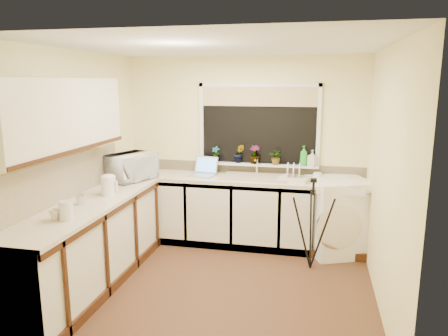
# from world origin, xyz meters

# --- Properties ---
(floor) EXTENTS (3.20, 3.20, 0.00)m
(floor) POSITION_xyz_m (0.00, 0.00, 0.00)
(floor) COLOR #523120
(floor) RESTS_ON ground
(ceiling) EXTENTS (3.20, 3.20, 0.00)m
(ceiling) POSITION_xyz_m (0.00, 0.00, 2.45)
(ceiling) COLOR white
(ceiling) RESTS_ON ground
(wall_back) EXTENTS (3.20, 0.00, 3.20)m
(wall_back) POSITION_xyz_m (0.00, 1.50, 1.23)
(wall_back) COLOR #FDF1A8
(wall_back) RESTS_ON ground
(wall_front) EXTENTS (3.20, 0.00, 3.20)m
(wall_front) POSITION_xyz_m (0.00, -1.50, 1.23)
(wall_front) COLOR #FDF1A8
(wall_front) RESTS_ON ground
(wall_left) EXTENTS (0.00, 3.00, 3.00)m
(wall_left) POSITION_xyz_m (-1.60, 0.00, 1.23)
(wall_left) COLOR #FDF1A8
(wall_left) RESTS_ON ground
(wall_right) EXTENTS (0.00, 3.00, 3.00)m
(wall_right) POSITION_xyz_m (1.60, 0.00, 1.23)
(wall_right) COLOR #FDF1A8
(wall_right) RESTS_ON ground
(base_cabinet_back) EXTENTS (2.55, 0.60, 0.86)m
(base_cabinet_back) POSITION_xyz_m (-0.33, 1.20, 0.43)
(base_cabinet_back) COLOR silver
(base_cabinet_back) RESTS_ON floor
(base_cabinet_left) EXTENTS (0.54, 2.40, 0.86)m
(base_cabinet_left) POSITION_xyz_m (-1.30, -0.30, 0.43)
(base_cabinet_left) COLOR silver
(base_cabinet_left) RESTS_ON floor
(worktop_back) EXTENTS (3.20, 0.60, 0.04)m
(worktop_back) POSITION_xyz_m (0.00, 1.20, 0.88)
(worktop_back) COLOR beige
(worktop_back) RESTS_ON base_cabinet_back
(worktop_left) EXTENTS (0.60, 2.40, 0.04)m
(worktop_left) POSITION_xyz_m (-1.30, -0.30, 0.88)
(worktop_left) COLOR beige
(worktop_left) RESTS_ON base_cabinet_left
(upper_cabinet) EXTENTS (0.28, 1.90, 0.70)m
(upper_cabinet) POSITION_xyz_m (-1.44, -0.45, 1.80)
(upper_cabinet) COLOR silver
(upper_cabinet) RESTS_ON wall_left
(splashback_left) EXTENTS (0.02, 2.40, 0.45)m
(splashback_left) POSITION_xyz_m (-1.59, -0.30, 1.12)
(splashback_left) COLOR beige
(splashback_left) RESTS_ON wall_left
(splashback_back) EXTENTS (3.20, 0.02, 0.14)m
(splashback_back) POSITION_xyz_m (0.00, 1.49, 0.97)
(splashback_back) COLOR beige
(splashback_back) RESTS_ON wall_back
(window_glass) EXTENTS (1.50, 0.02, 1.00)m
(window_glass) POSITION_xyz_m (0.20, 1.49, 1.55)
(window_glass) COLOR black
(window_glass) RESTS_ON wall_back
(window_blind) EXTENTS (1.50, 0.02, 0.25)m
(window_blind) POSITION_xyz_m (0.20, 1.46, 1.92)
(window_blind) COLOR tan
(window_blind) RESTS_ON wall_back
(windowsill) EXTENTS (1.60, 0.14, 0.03)m
(windowsill) POSITION_xyz_m (0.20, 1.43, 1.04)
(windowsill) COLOR white
(windowsill) RESTS_ON wall_back
(sink) EXTENTS (0.82, 0.46, 0.03)m
(sink) POSITION_xyz_m (0.20, 1.20, 0.91)
(sink) COLOR tan
(sink) RESTS_ON worktop_back
(faucet) EXTENTS (0.03, 0.03, 0.24)m
(faucet) POSITION_xyz_m (0.20, 1.38, 1.02)
(faucet) COLOR silver
(faucet) RESTS_ON worktop_back
(washing_machine) EXTENTS (0.86, 0.85, 0.95)m
(washing_machine) POSITION_xyz_m (1.25, 1.16, 0.47)
(washing_machine) COLOR white
(washing_machine) RESTS_ON floor
(laptop) EXTENTS (0.37, 0.35, 0.24)m
(laptop) POSITION_xyz_m (-0.49, 1.24, 0.96)
(laptop) COLOR #ACABB4
(laptop) RESTS_ON worktop_back
(kettle) EXTENTS (0.16, 0.16, 0.21)m
(kettle) POSITION_xyz_m (-1.24, 0.03, 1.00)
(kettle) COLOR white
(kettle) RESTS_ON worktop_left
(dish_rack) EXTENTS (0.42, 0.36, 0.05)m
(dish_rack) POSITION_xyz_m (0.71, 1.15, 0.93)
(dish_rack) COLOR beige
(dish_rack) RESTS_ON worktop_back
(tripod) EXTENTS (0.68, 0.68, 1.06)m
(tripod) POSITION_xyz_m (0.94, 0.62, 0.53)
(tripod) COLOR black
(tripod) RESTS_ON floor
(glass_jug) EXTENTS (0.12, 0.12, 0.17)m
(glass_jug) POSITION_xyz_m (-1.20, -0.83, 0.99)
(glass_jug) COLOR silver
(glass_jug) RESTS_ON worktop_left
(steel_jar) EXTENTS (0.08, 0.08, 0.11)m
(steel_jar) POSITION_xyz_m (-1.34, -0.37, 0.95)
(steel_jar) COLOR silver
(steel_jar) RESTS_ON worktop_left
(microwave) EXTENTS (0.60, 0.70, 0.33)m
(microwave) POSITION_xyz_m (-1.31, 0.77, 1.07)
(microwave) COLOR white
(microwave) RESTS_ON worktop_left
(plant_a) EXTENTS (0.12, 0.09, 0.21)m
(plant_a) POSITION_xyz_m (-0.37, 1.42, 1.16)
(plant_a) COLOR #999999
(plant_a) RESTS_ON windowsill
(plant_b) EXTENTS (0.16, 0.14, 0.25)m
(plant_b) POSITION_xyz_m (-0.05, 1.42, 1.17)
(plant_b) COLOR #999999
(plant_b) RESTS_ON windowsill
(plant_c) EXTENTS (0.14, 0.14, 0.24)m
(plant_c) POSITION_xyz_m (0.16, 1.40, 1.17)
(plant_c) COLOR #999999
(plant_c) RESTS_ON windowsill
(plant_d) EXTENTS (0.22, 0.21, 0.20)m
(plant_d) POSITION_xyz_m (0.45, 1.39, 1.15)
(plant_d) COLOR #999999
(plant_d) RESTS_ON windowsill
(soap_bottle_green) EXTENTS (0.13, 0.13, 0.26)m
(soap_bottle_green) POSITION_xyz_m (0.80, 1.41, 1.18)
(soap_bottle_green) COLOR green
(soap_bottle_green) RESTS_ON windowsill
(soap_bottle_clear) EXTENTS (0.12, 0.12, 0.21)m
(soap_bottle_clear) POSITION_xyz_m (0.91, 1.40, 1.15)
(soap_bottle_clear) COLOR #999999
(soap_bottle_clear) RESTS_ON windowsill
(cup_back) EXTENTS (0.13, 0.13, 0.09)m
(cup_back) POSITION_xyz_m (0.99, 1.27, 0.95)
(cup_back) COLOR white
(cup_back) RESTS_ON worktop_back
(cup_left) EXTENTS (0.13, 0.13, 0.10)m
(cup_left) POSITION_xyz_m (-1.31, -0.84, 0.95)
(cup_left) COLOR beige
(cup_left) RESTS_ON worktop_left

